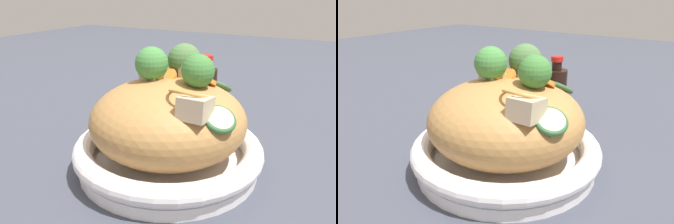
% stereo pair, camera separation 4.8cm
% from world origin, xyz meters
% --- Properties ---
extents(ground_plane, '(3.00, 3.00, 0.00)m').
position_xyz_m(ground_plane, '(0.00, 0.00, 0.00)').
color(ground_plane, '#3E424E').
extents(serving_bowl, '(0.28, 0.28, 0.05)m').
position_xyz_m(serving_bowl, '(0.00, 0.00, 0.02)').
color(serving_bowl, white).
rests_on(serving_bowl, ground_plane).
extents(noodle_heap, '(0.23, 0.23, 0.13)m').
position_xyz_m(noodle_heap, '(0.00, 0.00, 0.08)').
color(noodle_heap, '#B38045').
rests_on(noodle_heap, serving_bowl).
extents(broccoli_florets, '(0.11, 0.13, 0.06)m').
position_xyz_m(broccoli_florets, '(-0.02, 0.00, 0.16)').
color(broccoli_florets, '#96B978').
rests_on(broccoli_florets, serving_bowl).
extents(carrot_coins, '(0.11, 0.10, 0.04)m').
position_xyz_m(carrot_coins, '(-0.03, 0.00, 0.13)').
color(carrot_coins, orange).
rests_on(carrot_coins, serving_bowl).
extents(zucchini_slices, '(0.17, 0.10, 0.03)m').
position_xyz_m(zucchini_slices, '(-0.01, 0.07, 0.11)').
color(zucchini_slices, beige).
rests_on(zucchini_slices, serving_bowl).
extents(chicken_chunks, '(0.13, 0.13, 0.05)m').
position_xyz_m(chicken_chunks, '(0.01, 0.03, 0.13)').
color(chicken_chunks, beige).
rests_on(chicken_chunks, serving_bowl).
extents(soy_sauce_bottle, '(0.05, 0.05, 0.13)m').
position_xyz_m(soy_sauce_bottle, '(-0.24, -0.04, 0.05)').
color(soy_sauce_bottle, black).
rests_on(soy_sauce_bottle, ground_plane).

